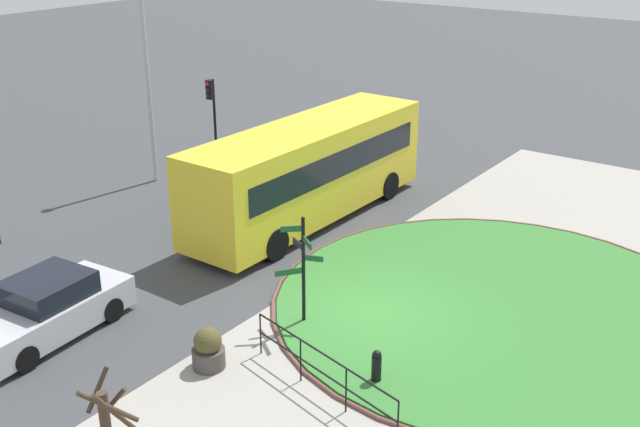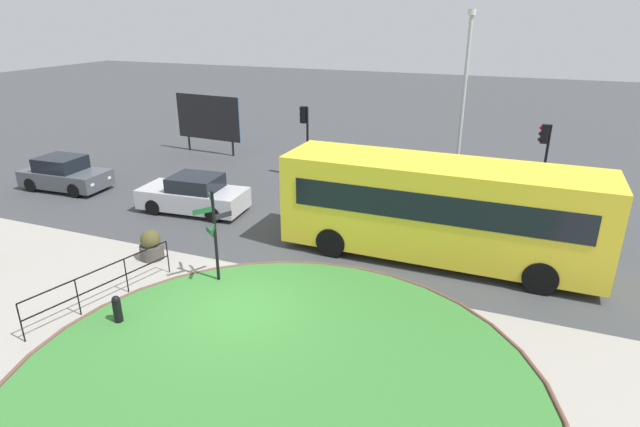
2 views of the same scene
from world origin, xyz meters
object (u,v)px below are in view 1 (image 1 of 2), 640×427
at_px(bus_yellow, 308,170).
at_px(lamppost_tall, 147,74).
at_px(planter_near_signpost, 208,350).
at_px(car_far_lane, 46,310).
at_px(traffic_light_far, 212,101).
at_px(signpost_directional, 302,263).
at_px(bollard_foreground, 376,367).

height_order(bus_yellow, lamppost_tall, lamppost_tall).
xyz_separation_m(bus_yellow, planter_near_signpost, (-8.60, -3.53, -1.27)).
bearing_deg(planter_near_signpost, car_far_lane, 106.31).
xyz_separation_m(bus_yellow, traffic_light_far, (3.06, 7.17, 0.70)).
bearing_deg(bus_yellow, signpost_directional, -144.19).
relative_size(traffic_light_far, planter_near_signpost, 3.25).
bearing_deg(signpost_directional, bollard_foreground, -111.56).
xyz_separation_m(signpost_directional, traffic_light_far, (8.82, 11.23, 0.74)).
height_order(bollard_foreground, bus_yellow, bus_yellow).
distance_m(bollard_foreground, car_far_lane, 8.20).
bearing_deg(traffic_light_far, planter_near_signpost, 36.90).
distance_m(traffic_light_far, planter_near_signpost, 15.95).
distance_m(bus_yellow, planter_near_signpost, 9.38).
height_order(signpost_directional, bollard_foreground, signpost_directional).
height_order(signpost_directional, lamppost_tall, lamppost_tall).
height_order(signpost_directional, traffic_light_far, traffic_light_far).
relative_size(bollard_foreground, bus_yellow, 0.08).
relative_size(signpost_directional, planter_near_signpost, 2.87).
distance_m(signpost_directional, bollard_foreground, 3.37).
xyz_separation_m(car_far_lane, traffic_light_far, (12.89, 6.48, 1.74)).
bearing_deg(signpost_directional, lamppost_tall, 64.07).
xyz_separation_m(car_far_lane, planter_near_signpost, (1.23, -4.21, -0.23)).
bearing_deg(planter_near_signpost, bus_yellow, 22.29).
bearing_deg(traffic_light_far, bollard_foreground, 49.19).
height_order(bus_yellow, planter_near_signpost, bus_yellow).
relative_size(signpost_directional, car_far_lane, 0.66).
bearing_deg(traffic_light_far, bus_yellow, 61.28).
relative_size(bus_yellow, traffic_light_far, 3.05).
distance_m(signpost_directional, lamppost_tall, 12.59).
height_order(car_far_lane, planter_near_signpost, car_far_lane).
height_order(signpost_directional, car_far_lane, signpost_directional).
distance_m(traffic_light_far, lamppost_tall, 3.82).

